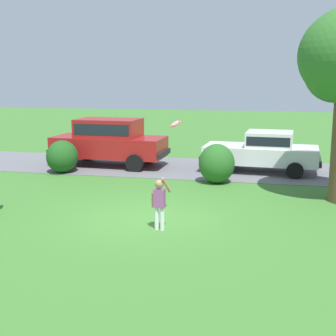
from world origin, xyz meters
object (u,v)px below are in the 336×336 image
object	(u,v)px
parked_suv	(109,140)
frisbee	(176,124)
child_thrower	(159,200)
parked_sedan	(263,150)

from	to	relation	value
parked_suv	frisbee	bearing A→B (deg)	-57.78
child_thrower	parked_suv	bearing A→B (deg)	117.42
parked_suv	frisbee	xyz separation A→B (m)	(4.03, -6.40, 1.35)
parked_sedan	frisbee	distance (m)	6.93
frisbee	parked_suv	bearing A→B (deg)	122.22
parked_suv	frisbee	size ratio (longest dim) A/B	16.03
parked_suv	child_thrower	size ratio (longest dim) A/B	3.70
child_thrower	frisbee	bearing A→B (deg)	80.56
parked_sedan	parked_suv	xyz separation A→B (m)	(-6.13, -0.02, 0.23)
parked_suv	frisbee	distance (m)	7.68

